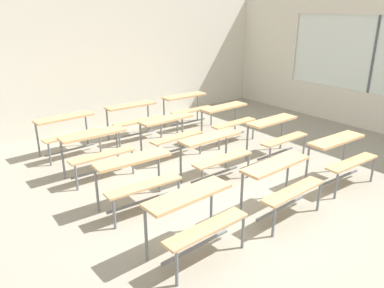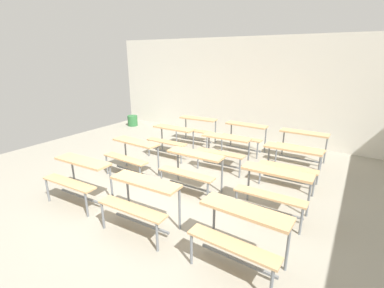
{
  "view_description": "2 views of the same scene",
  "coord_description": "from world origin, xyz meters",
  "px_view_note": "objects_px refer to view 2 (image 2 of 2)",
  "views": [
    {
      "loc": [
        -3.4,
        -3.69,
        2.74
      ],
      "look_at": [
        0.35,
        1.14,
        0.46
      ],
      "focal_mm": 34.8,
      "sensor_mm": 36.0,
      "label": 1
    },
    {
      "loc": [
        2.83,
        -3.41,
        2.48
      ],
      "look_at": [
        -0.48,
        1.86,
        0.44
      ],
      "focal_mm": 25.39,
      "sensor_mm": 36.0,
      "label": 2
    }
  ],
  "objects_px": {
    "desk_bench_r2c0": "(171,135)",
    "desk_bench_r3c0": "(196,125)",
    "desk_bench_r0c0": "(78,172)",
    "desk_bench_r3c1": "(244,131)",
    "desk_bench_r1c0": "(132,150)",
    "desk_bench_r1c1": "(192,164)",
    "desk_bench_r2c1": "(224,145)",
    "desk_bench_r1c2": "(274,183)",
    "trash_bin": "(133,121)",
    "desk_bench_r0c2": "(241,226)",
    "desk_bench_r3c2": "(302,140)",
    "desk_bench_r2c2": "(291,158)",
    "desk_bench_r0c1": "(141,194)"
  },
  "relations": [
    {
      "from": "desk_bench_r1c2",
      "to": "desk_bench_r2c0",
      "type": "xyz_separation_m",
      "value": [
        -2.98,
        1.33,
        0.0
      ]
    },
    {
      "from": "desk_bench_r2c0",
      "to": "desk_bench_r3c0",
      "type": "height_order",
      "value": "same"
    },
    {
      "from": "desk_bench_r1c0",
      "to": "desk_bench_r2c1",
      "type": "xyz_separation_m",
      "value": [
        1.5,
        1.35,
        0.0
      ]
    },
    {
      "from": "desk_bench_r0c0",
      "to": "desk_bench_r1c0",
      "type": "height_order",
      "value": "same"
    },
    {
      "from": "desk_bench_r0c0",
      "to": "desk_bench_r3c1",
      "type": "bearing_deg",
      "value": 67.26
    },
    {
      "from": "desk_bench_r0c1",
      "to": "desk_bench_r1c0",
      "type": "height_order",
      "value": "same"
    },
    {
      "from": "desk_bench_r1c0",
      "to": "desk_bench_r1c1",
      "type": "xyz_separation_m",
      "value": [
        1.47,
        0.04,
        0.0
      ]
    },
    {
      "from": "desk_bench_r0c0",
      "to": "desk_bench_r3c0",
      "type": "bearing_deg",
      "value": 87.44
    },
    {
      "from": "desk_bench_r0c0",
      "to": "desk_bench_r2c2",
      "type": "height_order",
      "value": "same"
    },
    {
      "from": "desk_bench_r2c1",
      "to": "desk_bench_r3c0",
      "type": "relative_size",
      "value": 1.0
    },
    {
      "from": "desk_bench_r3c0",
      "to": "trash_bin",
      "type": "distance_m",
      "value": 3.15
    },
    {
      "from": "desk_bench_r0c0",
      "to": "desk_bench_r1c0",
      "type": "distance_m",
      "value": 1.31
    },
    {
      "from": "desk_bench_r0c0",
      "to": "desk_bench_r2c1",
      "type": "bearing_deg",
      "value": 57.94
    },
    {
      "from": "desk_bench_r0c1",
      "to": "desk_bench_r3c0",
      "type": "bearing_deg",
      "value": 108.25
    },
    {
      "from": "desk_bench_r0c2",
      "to": "desk_bench_r1c1",
      "type": "bearing_deg",
      "value": 140.59
    },
    {
      "from": "desk_bench_r2c1",
      "to": "desk_bench_r3c1",
      "type": "height_order",
      "value": "same"
    },
    {
      "from": "desk_bench_r2c1",
      "to": "desk_bench_r1c2",
      "type": "bearing_deg",
      "value": -43.59
    },
    {
      "from": "desk_bench_r2c2",
      "to": "desk_bench_r3c2",
      "type": "height_order",
      "value": "same"
    },
    {
      "from": "desk_bench_r0c2",
      "to": "desk_bench_r3c2",
      "type": "relative_size",
      "value": 1.01
    },
    {
      "from": "desk_bench_r0c0",
      "to": "desk_bench_r2c0",
      "type": "xyz_separation_m",
      "value": [
        0.02,
        2.68,
        0.0
      ]
    },
    {
      "from": "trash_bin",
      "to": "desk_bench_r3c1",
      "type": "bearing_deg",
      "value": -6.44
    },
    {
      "from": "desk_bench_r1c1",
      "to": "desk_bench_r3c2",
      "type": "height_order",
      "value": "same"
    },
    {
      "from": "desk_bench_r2c1",
      "to": "desk_bench_r3c1",
      "type": "bearing_deg",
      "value": 89.37
    },
    {
      "from": "desk_bench_r1c0",
      "to": "desk_bench_r3c2",
      "type": "bearing_deg",
      "value": 44.88
    },
    {
      "from": "desk_bench_r2c1",
      "to": "desk_bench_r3c1",
      "type": "xyz_separation_m",
      "value": [
        -0.04,
        1.32,
        0.0
      ]
    },
    {
      "from": "desk_bench_r2c1",
      "to": "desk_bench_r0c1",
      "type": "bearing_deg",
      "value": -93.24
    },
    {
      "from": "desk_bench_r1c0",
      "to": "desk_bench_r2c2",
      "type": "xyz_separation_m",
      "value": [
        2.96,
        1.33,
        0.0
      ]
    },
    {
      "from": "desk_bench_r0c0",
      "to": "desk_bench_r3c0",
      "type": "distance_m",
      "value": 3.94
    },
    {
      "from": "desk_bench_r2c0",
      "to": "desk_bench_r3c0",
      "type": "distance_m",
      "value": 1.26
    },
    {
      "from": "desk_bench_r0c2",
      "to": "desk_bench_r3c2",
      "type": "height_order",
      "value": "same"
    },
    {
      "from": "desk_bench_r2c2",
      "to": "desk_bench_r3c0",
      "type": "distance_m",
      "value": 3.24
    },
    {
      "from": "desk_bench_r0c2",
      "to": "trash_bin",
      "type": "distance_m",
      "value": 7.56
    },
    {
      "from": "desk_bench_r2c0",
      "to": "trash_bin",
      "type": "xyz_separation_m",
      "value": [
        -3.1,
        1.81,
        -0.38
      ]
    },
    {
      "from": "desk_bench_r2c2",
      "to": "desk_bench_r3c1",
      "type": "relative_size",
      "value": 1.0
    },
    {
      "from": "desk_bench_r1c1",
      "to": "desk_bench_r1c2",
      "type": "distance_m",
      "value": 1.52
    },
    {
      "from": "desk_bench_r0c0",
      "to": "desk_bench_r3c2",
      "type": "bearing_deg",
      "value": 51.22
    },
    {
      "from": "desk_bench_r2c2",
      "to": "desk_bench_r3c0",
      "type": "bearing_deg",
      "value": 155.12
    },
    {
      "from": "desk_bench_r0c1",
      "to": "desk_bench_r1c2",
      "type": "relative_size",
      "value": 1.01
    },
    {
      "from": "desk_bench_r0c1",
      "to": "desk_bench_r3c2",
      "type": "xyz_separation_m",
      "value": [
        1.45,
        4.02,
        0.0
      ]
    },
    {
      "from": "desk_bench_r1c0",
      "to": "desk_bench_r2c1",
      "type": "distance_m",
      "value": 2.01
    },
    {
      "from": "desk_bench_r0c0",
      "to": "desk_bench_r2c0",
      "type": "relative_size",
      "value": 1.02
    },
    {
      "from": "desk_bench_r3c2",
      "to": "desk_bench_r3c1",
      "type": "bearing_deg",
      "value": -178.69
    },
    {
      "from": "desk_bench_r1c1",
      "to": "trash_bin",
      "type": "height_order",
      "value": "desk_bench_r1c1"
    },
    {
      "from": "desk_bench_r0c0",
      "to": "desk_bench_r1c2",
      "type": "relative_size",
      "value": 1.02
    },
    {
      "from": "desk_bench_r2c0",
      "to": "desk_bench_r3c0",
      "type": "bearing_deg",
      "value": 91.18
    },
    {
      "from": "desk_bench_r1c0",
      "to": "desk_bench_r1c1",
      "type": "height_order",
      "value": "same"
    },
    {
      "from": "desk_bench_r1c0",
      "to": "desk_bench_r2c0",
      "type": "bearing_deg",
      "value": 91.6
    },
    {
      "from": "desk_bench_r3c0",
      "to": "desk_bench_r3c1",
      "type": "bearing_deg",
      "value": -1.34
    },
    {
      "from": "desk_bench_r2c1",
      "to": "desk_bench_r3c2",
      "type": "height_order",
      "value": "same"
    },
    {
      "from": "desk_bench_r2c1",
      "to": "desk_bench_r0c2",
      "type": "bearing_deg",
      "value": -63.14
    }
  ]
}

